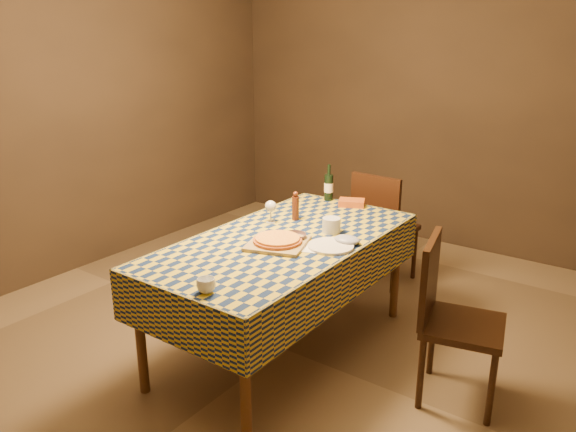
{
  "coord_description": "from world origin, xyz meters",
  "views": [
    {
      "loc": [
        1.9,
        -2.59,
        1.96
      ],
      "look_at": [
        0.0,
        0.05,
        0.9
      ],
      "focal_mm": 35.0,
      "sensor_mm": 36.0,
      "label": 1
    }
  ],
  "objects": [
    {
      "name": "flour_patch",
      "position": [
        0.28,
        -0.01,
        0.77
      ],
      "size": [
        0.27,
        0.24,
        0.0
      ],
      "primitive_type": "cube",
      "rotation": [
        0.0,
        0.0,
        0.38
      ],
      "color": "white",
      "rests_on": "dining_table"
    },
    {
      "name": "pepper_mill",
      "position": [
        -0.14,
        0.34,
        0.86
      ],
      "size": [
        0.05,
        0.05,
        0.2
      ],
      "color": "#461E10",
      "rests_on": "dining_table"
    },
    {
      "name": "pizza",
      "position": [
        0.04,
        -0.11,
        0.8
      ],
      "size": [
        0.34,
        0.34,
        0.03
      ],
      "color": "#A14A1A",
      "rests_on": "cutting_board"
    },
    {
      "name": "deli_tub",
      "position": [
        0.18,
        0.26,
        0.82
      ],
      "size": [
        0.11,
        0.11,
        0.09
      ],
      "primitive_type": "cylinder",
      "rotation": [
        0.0,
        0.0,
        0.01
      ],
      "color": "silver",
      "rests_on": "dining_table"
    },
    {
      "name": "tumbler",
      "position": [
        0.14,
        -0.82,
        0.81
      ],
      "size": [
        0.11,
        0.11,
        0.07
      ],
      "primitive_type": "imported",
      "rotation": [
        0.0,
        0.0,
        -0.21
      ],
      "color": "white",
      "rests_on": "dining_table"
    },
    {
      "name": "wine_glass",
      "position": [
        -0.24,
        0.19,
        0.88
      ],
      "size": [
        0.08,
        0.08,
        0.15
      ],
      "color": "silver",
      "rests_on": "dining_table"
    },
    {
      "name": "white_plate",
      "position": [
        0.32,
        0.04,
        0.78
      ],
      "size": [
        0.27,
        0.27,
        0.02
      ],
      "primitive_type": "cylinder",
      "rotation": [
        0.0,
        0.0,
        -0.02
      ],
      "color": "white",
      "rests_on": "dining_table"
    },
    {
      "name": "cutting_board",
      "position": [
        0.04,
        -0.11,
        0.78
      ],
      "size": [
        0.41,
        0.41,
        0.02
      ],
      "primitive_type": "cube",
      "rotation": [
        0.0,
        0.0,
        0.32
      ],
      "color": "#9B8049",
      "rests_on": "dining_table"
    },
    {
      "name": "flour_bag",
      "position": [
        0.36,
        0.15,
        0.79
      ],
      "size": [
        0.16,
        0.12,
        0.05
      ],
      "primitive_type": "ellipsoid",
      "rotation": [
        0.0,
        0.0,
        -0.02
      ],
      "color": "#96A0C0",
      "rests_on": "dining_table"
    },
    {
      "name": "chair_right",
      "position": [
        1.01,
        0.14,
        0.52
      ],
      "size": [
        0.51,
        0.5,
        0.93
      ],
      "color": "black",
      "rests_on": "ground"
    },
    {
      "name": "room",
      "position": [
        0.0,
        0.0,
        1.35
      ],
      "size": [
        5.0,
        5.1,
        2.7
      ],
      "color": "brown",
      "rests_on": "ground"
    },
    {
      "name": "wine_bottle",
      "position": [
        -0.21,
        0.87,
        0.87
      ],
      "size": [
        0.07,
        0.07,
        0.27
      ],
      "color": "black",
      "rests_on": "dining_table"
    },
    {
      "name": "dining_table",
      "position": [
        0.0,
        0.0,
        0.69
      ],
      "size": [
        0.94,
        1.84,
        0.77
      ],
      "color": "brown",
      "rests_on": "ground"
    },
    {
      "name": "bowl",
      "position": [
        0.08,
        0.01,
        0.79
      ],
      "size": [
        0.16,
        0.16,
        0.04
      ],
      "primitive_type": "imported",
      "rotation": [
        0.0,
        0.0,
        0.17
      ],
      "color": "#5F4850",
      "rests_on": "dining_table"
    },
    {
      "name": "chair_far",
      "position": [
        0.03,
        1.28,
        0.52
      ],
      "size": [
        0.44,
        0.45,
        0.93
      ],
      "color": "black",
      "rests_on": "ground"
    },
    {
      "name": "takeout_container",
      "position": [
        0.0,
        0.84,
        0.79
      ],
      "size": [
        0.22,
        0.19,
        0.05
      ],
      "primitive_type": "cube",
      "rotation": [
        0.0,
        0.0,
        0.43
      ],
      "color": "#B04C17",
      "rests_on": "dining_table"
    }
  ]
}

